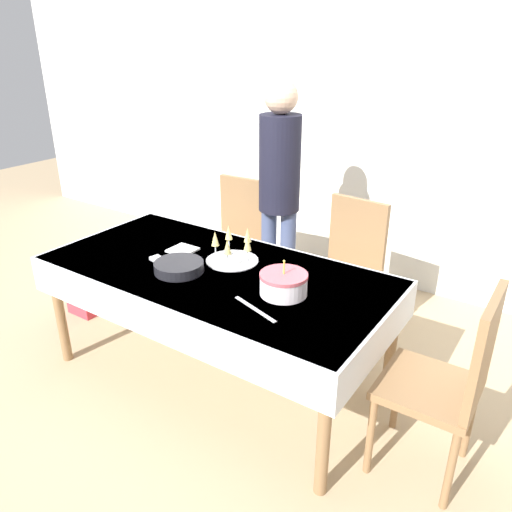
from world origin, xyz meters
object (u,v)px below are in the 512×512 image
object	(u,v)px
plate_stack_main	(179,267)
gift_bag	(83,295)
birthday_cake	(284,284)
dining_chair_far_left	(236,239)
champagne_tray	(233,248)
dining_chair_far_right	(347,267)
person_standing	(279,181)
dining_chair_right_end	(450,379)

from	to	relation	value
plate_stack_main	gift_bag	bearing A→B (deg)	171.65
birthday_cake	gift_bag	bearing A→B (deg)	177.66
dining_chair_far_left	champagne_tray	xyz separation A→B (m)	(0.47, -0.67, 0.27)
dining_chair_far_right	gift_bag	distance (m)	1.95
person_standing	birthday_cake	bearing A→B (deg)	-57.00
gift_bag	person_standing	bearing A→B (deg)	35.18
dining_chair_far_left	gift_bag	xyz separation A→B (m)	(-0.86, -0.77, -0.39)
gift_bag	dining_chair_far_left	bearing A→B (deg)	41.87
plate_stack_main	gift_bag	world-z (taller)	plate_stack_main
dining_chair_right_end	plate_stack_main	bearing A→B (deg)	-174.53
dining_chair_far_left	dining_chair_far_right	size ratio (longest dim) A/B	1.00
dining_chair_far_left	gift_bag	world-z (taller)	dining_chair_far_left
dining_chair_far_right	person_standing	bearing A→B (deg)	173.49
plate_stack_main	person_standing	world-z (taller)	person_standing
birthday_cake	person_standing	xyz separation A→B (m)	(-0.59, 0.91, 0.23)
champagne_tray	gift_bag	xyz separation A→B (m)	(-1.33, -0.11, -0.66)
dining_chair_far_right	champagne_tray	xyz separation A→B (m)	(-0.42, -0.66, 0.27)
dining_chair_right_end	birthday_cake	world-z (taller)	dining_chair_right_end
person_standing	gift_bag	world-z (taller)	person_standing
gift_bag	plate_stack_main	bearing A→B (deg)	-8.35
dining_chair_far_left	champagne_tray	bearing A→B (deg)	-54.91
dining_chair_far_right	champagne_tray	world-z (taller)	dining_chair_far_right
dining_chair_right_end	person_standing	size ratio (longest dim) A/B	0.58
dining_chair_far_left	champagne_tray	world-z (taller)	dining_chair_far_left
person_standing	gift_bag	size ratio (longest dim) A/B	5.52
person_standing	champagne_tray	bearing A→B (deg)	-78.92
champagne_tray	plate_stack_main	xyz separation A→B (m)	(-0.16, -0.28, -0.05)
champagne_tray	gift_bag	size ratio (longest dim) A/B	1.00
dining_chair_far_left	birthday_cake	bearing A→B (deg)	-42.71
dining_chair_far_right	champagne_tray	size ratio (longest dim) A/B	3.21
dining_chair_right_end	gift_bag	size ratio (longest dim) A/B	3.22
dining_chair_right_end	gift_bag	world-z (taller)	dining_chair_right_end
plate_stack_main	dining_chair_right_end	bearing A→B (deg)	5.47
person_standing	dining_chair_right_end	bearing A→B (deg)	-31.36
dining_chair_right_end	person_standing	xyz separation A→B (m)	(-1.42, 0.87, 0.47)
dining_chair_right_end	gift_bag	distance (m)	2.64
dining_chair_far_right	person_standing	xyz separation A→B (m)	(-0.56, 0.06, 0.47)
dining_chair_far_right	birthday_cake	distance (m)	0.88
champagne_tray	plate_stack_main	bearing A→B (deg)	-120.51
birthday_cake	champagne_tray	xyz separation A→B (m)	(-0.45, 0.18, 0.02)
birthday_cake	person_standing	size ratio (longest dim) A/B	0.14
dining_chair_far_right	plate_stack_main	distance (m)	1.13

